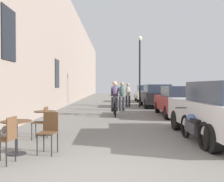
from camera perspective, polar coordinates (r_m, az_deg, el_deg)
ground_plane at (r=4.23m, az=-2.13°, el=-19.21°), size 88.00×88.00×0.00m
building_facade_left at (r=18.52m, az=-11.35°, el=9.65°), size 0.54×68.00×8.42m
cafe_table_near at (r=5.92m, az=-20.57°, el=-8.16°), size 0.64×0.64×0.72m
cafe_chair_near_toward_street at (r=5.26m, az=-22.46°, el=-9.39°), size 0.43×0.43×0.89m
cafe_chair_near_toward_wall at (r=5.79m, az=-13.90°, el=-8.37°), size 0.44×0.44×0.89m
cafe_table_mid at (r=7.89m, az=-14.72°, el=-5.79°), size 0.64×0.64×0.72m
cafe_chair_mid_toward_street at (r=7.32m, az=-15.31°, el=-6.37°), size 0.40×0.40×0.89m
cyclist_on_bicycle at (r=12.57m, az=0.60°, el=-1.85°), size 0.52×1.76×1.74m
pedestrian_near at (r=15.12m, az=2.22°, el=-0.78°), size 0.36×0.26×1.70m
pedestrian_mid at (r=17.69m, az=3.59°, el=-0.60°), size 0.37×0.29×1.64m
pedestrian_far at (r=19.17m, az=0.88°, el=-0.37°), size 0.37×0.28×1.69m
street_lamp at (r=17.80m, az=6.24°, el=6.44°), size 0.32×0.32×4.90m
parked_car_nearest at (r=7.57m, az=23.64°, el=-3.85°), size 1.98×4.51×1.59m
parked_car_second at (r=12.74m, az=14.53°, el=-2.09°), size 1.81×4.13×1.46m
parked_car_third at (r=17.83m, az=9.80°, el=-0.97°), size 1.91×4.41×1.56m
parked_car_fourth at (r=23.77m, az=7.56°, el=-0.47°), size 1.90×4.34×1.53m
parked_motorcycle at (r=6.94m, az=17.86°, el=-7.73°), size 0.62×2.15×0.92m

